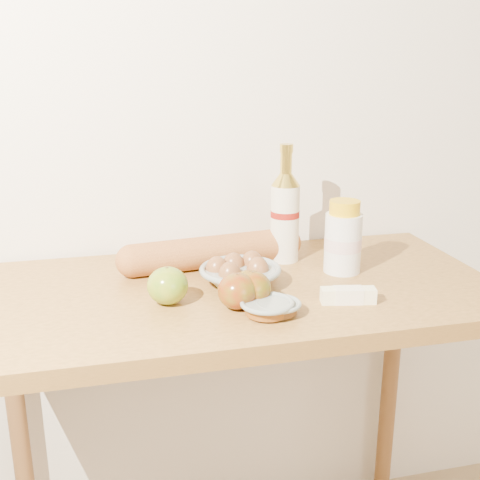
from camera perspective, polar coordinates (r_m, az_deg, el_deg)
The scene contains 13 objects.
back_wall at distance 1.62m, azimuth -3.09°, elevation 13.28°, with size 3.50×0.02×2.60m, color silver.
table at distance 1.44m, azimuth -0.29°, elevation -8.97°, with size 1.20×0.60×0.90m.
bourbon_bottle at distance 1.53m, azimuth 4.29°, elevation 2.43°, with size 0.09×0.09×0.30m.
cream_bottle at distance 1.47m, azimuth 9.75°, elevation 0.09°, with size 0.09×0.09×0.18m.
egg_bowl at distance 1.39m, azimuth -0.05°, elevation -3.14°, with size 0.23×0.23×0.07m.
baguette at distance 1.50m, azimuth -2.63°, elevation -1.11°, with size 0.49×0.14×0.08m.
apple_yellowgreen at distance 1.29m, azimuth -6.88°, elevation -4.31°, with size 0.11×0.11×0.08m.
apple_redgreen_front at distance 1.25m, azimuth -0.25°, elevation -4.87°, with size 0.11×0.11×0.08m.
apple_redgreen_right at distance 1.28m, azimuth 0.92°, elevation -4.47°, with size 0.10×0.10×0.07m.
sugar_bowl at distance 1.24m, azimuth 3.63°, elevation -6.40°, with size 0.10×0.10×0.03m.
syrup_bowl at distance 1.23m, azimuth 2.58°, elevation -6.42°, with size 0.12×0.12×0.03m.
butter_stick at distance 1.31m, azimuth 10.22°, elevation -5.20°, with size 0.12×0.05×0.03m.
apple_extra at distance 1.28m, azimuth 1.21°, elevation -4.59°, with size 0.10×0.10×0.07m.
Camera 1 is at (-0.30, -0.07, 1.41)m, focal length 45.00 mm.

